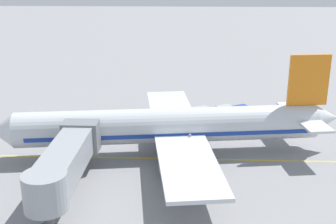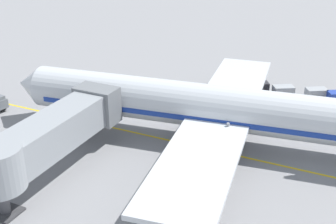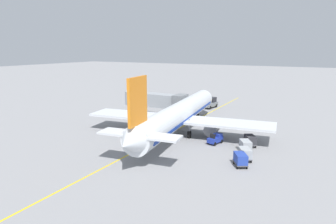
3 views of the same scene
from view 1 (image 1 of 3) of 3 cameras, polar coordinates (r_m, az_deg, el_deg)
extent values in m
plane|color=gray|center=(45.64, -0.28, -6.23)|extent=(400.00, 400.00, 0.00)
cube|color=gold|center=(45.64, -0.28, -6.23)|extent=(0.24, 80.00, 0.01)
cylinder|color=silver|center=(45.59, 0.05, -1.79)|extent=(8.04, 32.21, 3.70)
cube|color=#193899|center=(45.75, 0.05, -2.34)|extent=(7.73, 29.67, 0.44)
cone|color=silver|center=(47.28, -21.20, -2.34)|extent=(3.92, 2.87, 3.63)
cone|color=silver|center=(50.13, 20.27, -0.72)|extent=(3.50, 3.20, 3.14)
cube|color=black|center=(46.60, -19.16, -1.56)|extent=(2.90, 1.47, 0.60)
cube|color=silver|center=(45.92, 1.30, -2.51)|extent=(30.43, 9.26, 0.36)
cylinder|color=gray|center=(41.29, 1.06, -6.88)|extent=(2.42, 3.44, 2.00)
cylinder|color=gray|center=(51.41, -0.30, -1.67)|extent=(2.42, 3.44, 2.00)
cube|color=orange|center=(47.97, 18.24, 4.04)|extent=(0.92, 4.40, 5.50)
cube|color=silver|center=(48.99, 17.56, -0.54)|extent=(10.26, 3.94, 0.24)
cylinder|color=black|center=(46.98, -13.74, -5.32)|extent=(0.60, 1.15, 1.10)
cylinder|color=gray|center=(46.39, -13.88, -3.56)|extent=(0.24, 0.24, 2.00)
cylinder|color=black|center=(44.74, 2.90, -6.01)|extent=(0.60, 1.15, 1.10)
cylinder|color=gray|center=(44.12, 2.93, -4.18)|extent=(0.24, 0.24, 2.00)
cylinder|color=black|center=(48.92, 2.14, -3.80)|extent=(0.60, 1.15, 1.10)
cylinder|color=gray|center=(48.36, 2.16, -2.10)|extent=(0.24, 0.24, 2.00)
cube|color=#93999E|center=(38.40, -13.30, -5.99)|extent=(11.87, 2.80, 2.60)
cube|color=slate|center=(42.96, -11.51, -3.19)|extent=(2.00, 3.50, 2.99)
cylinder|color=#93999E|center=(33.33, -16.00, -10.15)|extent=(3.36, 3.36, 2.86)
cylinder|color=#4C4C51|center=(34.51, -15.65, -13.65)|extent=(0.70, 0.70, 2.19)
cube|color=#1E339E|center=(53.13, 3.01, -1.88)|extent=(1.79, 2.72, 0.70)
cube|color=#1E339E|center=(53.10, 2.30, -1.23)|extent=(1.25, 1.27, 0.44)
cube|color=black|center=(52.75, 3.74, -1.28)|extent=(0.85, 0.37, 0.64)
cylinder|color=black|center=(52.94, 2.89, -1.21)|extent=(0.14, 0.27, 0.54)
cylinder|color=black|center=(52.97, 1.94, -2.34)|extent=(0.33, 0.59, 0.56)
cylinder|color=black|center=(53.95, 2.24, -1.95)|extent=(0.33, 0.59, 0.56)
cylinder|color=black|center=(52.57, 3.78, -2.53)|extent=(0.33, 0.59, 0.56)
cylinder|color=black|center=(53.56, 4.05, -2.14)|extent=(0.33, 0.59, 0.56)
cube|color=#4C4C51|center=(57.70, 1.72, -0.42)|extent=(2.24, 2.56, 0.12)
cube|color=#2D2D33|center=(57.51, 1.73, 0.15)|extent=(2.13, 2.43, 1.10)
cylinder|color=#4C4C51|center=(57.03, 0.46, -0.65)|extent=(0.42, 0.64, 0.07)
cylinder|color=black|center=(56.94, 1.28, -0.94)|extent=(0.29, 0.37, 0.36)
cylinder|color=black|center=(57.85, 0.74, -0.62)|extent=(0.29, 0.37, 0.36)
cylinder|color=black|center=(57.72, 2.71, -0.68)|extent=(0.29, 0.37, 0.36)
cylinder|color=black|center=(58.62, 2.15, -0.37)|extent=(0.29, 0.37, 0.36)
cube|color=#4C4C51|center=(57.75, 4.36, -0.45)|extent=(2.24, 2.56, 0.12)
cube|color=#999EA3|center=(57.55, 4.38, 0.12)|extent=(2.13, 2.43, 1.10)
cylinder|color=#4C4C51|center=(57.02, 3.13, -0.69)|extent=(0.42, 0.64, 0.07)
cylinder|color=black|center=(56.96, 3.95, -0.97)|extent=(0.29, 0.37, 0.36)
cylinder|color=black|center=(57.85, 3.37, -0.65)|extent=(0.29, 0.37, 0.36)
cylinder|color=black|center=(57.82, 5.34, -0.71)|extent=(0.29, 0.37, 0.36)
cylinder|color=black|center=(58.69, 4.75, -0.40)|extent=(0.29, 0.37, 0.36)
cube|color=#4C4C51|center=(58.67, 7.48, -0.26)|extent=(2.24, 2.56, 0.12)
cube|color=#999EA3|center=(58.47, 7.50, 0.31)|extent=(2.13, 2.43, 1.10)
cylinder|color=#4C4C51|center=(57.87, 6.31, -0.48)|extent=(0.42, 0.64, 0.07)
cylinder|color=black|center=(57.86, 7.12, -0.76)|extent=(0.29, 0.37, 0.36)
cylinder|color=black|center=(58.71, 6.50, -0.45)|extent=(0.29, 0.37, 0.36)
cylinder|color=black|center=(58.79, 8.44, -0.51)|extent=(0.29, 0.37, 0.36)
cylinder|color=black|center=(59.63, 7.81, -0.21)|extent=(0.29, 0.37, 0.36)
cube|color=#4C4C51|center=(58.91, 9.54, -0.28)|extent=(2.24, 2.56, 0.12)
cube|color=#233D9E|center=(58.73, 9.57, 0.29)|extent=(2.13, 2.43, 1.10)
cylinder|color=#4C4C51|center=(58.08, 8.40, -0.50)|extent=(0.42, 0.64, 0.07)
cylinder|color=black|center=(58.10, 9.21, -0.78)|extent=(0.29, 0.37, 0.36)
cylinder|color=black|center=(58.93, 8.57, -0.47)|extent=(0.29, 0.37, 0.36)
cylinder|color=black|center=(59.07, 10.49, -0.53)|extent=(0.29, 0.37, 0.36)
cylinder|color=black|center=(59.89, 9.84, -0.23)|extent=(0.29, 0.37, 0.36)
cylinder|color=#232328|center=(54.86, -7.32, -1.58)|extent=(0.15, 0.15, 0.85)
cylinder|color=#232328|center=(54.71, -7.21, -1.63)|extent=(0.15, 0.15, 0.85)
cube|color=orange|center=(54.55, -7.30, -0.89)|extent=(0.44, 0.44, 0.60)
cylinder|color=orange|center=(54.76, -7.44, -0.87)|extent=(0.22, 0.22, 0.57)
cylinder|color=orange|center=(54.37, -7.14, -1.00)|extent=(0.22, 0.22, 0.57)
sphere|color=#997051|center=(54.41, -7.31, -0.46)|extent=(0.22, 0.22, 0.22)
cube|color=red|center=(54.40, -7.31, -0.44)|extent=(0.25, 0.24, 0.10)
camera|label=2|loc=(14.54, 43.62, 9.57)|focal=46.96mm
camera|label=3|loc=(75.83, 35.66, 11.07)|focal=31.84mm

